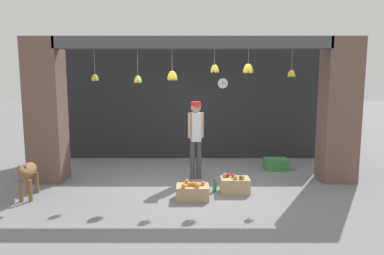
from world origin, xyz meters
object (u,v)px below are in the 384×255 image
object	(u,v)px
dog	(27,173)
shopkeeper	(195,134)
produce_box_green	(275,164)
wall_clock	(222,83)
fruit_crate_apples	(234,185)
fruit_crate_oranges	(192,192)
water_bottle	(214,186)

from	to	relation	value
dog	shopkeeper	world-z (taller)	shopkeeper
produce_box_green	wall_clock	xyz separation A→B (m)	(-1.19, 1.18, 1.91)
shopkeeper	fruit_crate_apples	xyz separation A→B (m)	(0.73, -0.96, -0.83)
fruit_crate_oranges	water_bottle	distance (m)	0.59
produce_box_green	water_bottle	size ratio (longest dim) A/B	2.42
dog	fruit_crate_oranges	world-z (taller)	dog
produce_box_green	water_bottle	bearing A→B (deg)	-133.60
shopkeeper	water_bottle	world-z (taller)	shopkeeper
fruit_crate_oranges	fruit_crate_apples	world-z (taller)	fruit_crate_apples
fruit_crate_apples	produce_box_green	distance (m)	2.10
shopkeeper	fruit_crate_oranges	size ratio (longest dim) A/B	2.88
shopkeeper	produce_box_green	xyz separation A→B (m)	(1.93, 0.76, -0.86)
fruit_crate_apples	water_bottle	distance (m)	0.39
shopkeeper	water_bottle	bearing A→B (deg)	98.02
dog	shopkeeper	size ratio (longest dim) A/B	0.56
dog	shopkeeper	distance (m)	3.33
water_bottle	produce_box_green	bearing A→B (deg)	46.40
fruit_crate_oranges	dog	bearing A→B (deg)	178.87
dog	fruit_crate_oranges	bearing A→B (deg)	77.18
fruit_crate_apples	wall_clock	world-z (taller)	wall_clock
fruit_crate_apples	produce_box_green	xyz separation A→B (m)	(1.20, 1.73, -0.02)
dog	fruit_crate_apples	xyz separation A→B (m)	(3.77, 0.29, -0.32)
dog	produce_box_green	distance (m)	5.37
wall_clock	fruit_crate_apples	bearing A→B (deg)	-90.20
dog	produce_box_green	size ratio (longest dim) A/B	1.69
water_bottle	wall_clock	distance (m)	3.46
water_bottle	wall_clock	xyz separation A→B (m)	(0.39, 2.84, 1.93)
fruit_crate_oranges	fruit_crate_apples	distance (m)	0.87
shopkeeper	wall_clock	world-z (taller)	wall_clock
fruit_crate_apples	fruit_crate_oranges	bearing A→B (deg)	-156.22
shopkeeper	produce_box_green	bearing A→B (deg)	-171.75
fruit_crate_oranges	water_bottle	size ratio (longest dim) A/B	2.55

